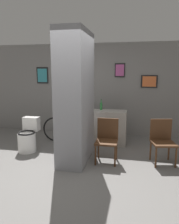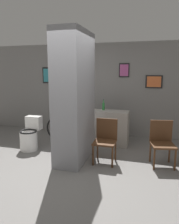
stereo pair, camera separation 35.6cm
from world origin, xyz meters
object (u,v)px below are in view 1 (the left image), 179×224
chair_near_pillar (107,138)px  chair_by_doorway (162,139)px  toilet (28,137)px  bicycle (73,130)px  bottle_tall (101,106)px

chair_near_pillar → chair_by_doorway: bearing=7.4°
chair_near_pillar → chair_by_doorway: same height
chair_by_doorway → toilet: bearing=167.4°
chair_near_pillar → bicycle: 1.40m
toilet → chair_near_pillar: 1.88m
toilet → chair_near_pillar: bearing=-5.9°
toilet → bottle_tall: (1.56, 0.95, 0.64)m
chair_near_pillar → bicycle: bearing=135.0°
bottle_tall → toilet: bearing=-148.5°
toilet → bottle_tall: bottle_tall is taller
toilet → bottle_tall: bearing=31.5°
chair_near_pillar → bottle_tall: bearing=104.2°
chair_near_pillar → bottle_tall: size_ratio=3.10×
chair_near_pillar → bicycle: (-1.00, 0.97, -0.14)m
toilet → bottle_tall: 1.94m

